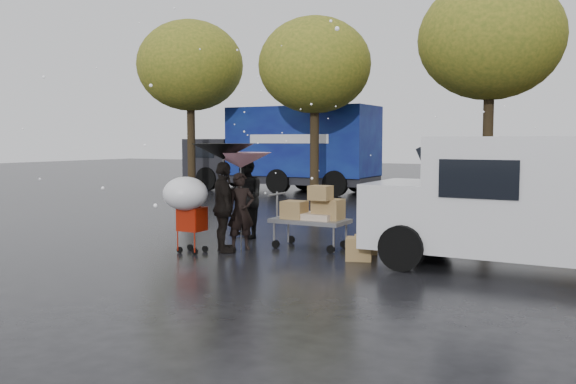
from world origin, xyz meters
The scene contains 13 objects.
ground centered at (0.00, 0.00, 0.00)m, with size 90.00×90.00×0.00m, color black.
person_pink centered at (-0.34, 0.30, 0.76)m, with size 0.55×0.36×1.51m, color black.
person_middle centered at (-1.02, 1.53, 0.90)m, with size 0.87×0.68×1.79m, color black.
person_black centered at (-0.48, -0.09, 0.87)m, with size 1.02×0.42×1.74m, color black.
umbrella_pink centered at (-0.34, 0.30, 1.75)m, with size 1.20×1.20×1.91m.
umbrella_black centered at (-0.48, -0.09, 1.93)m, with size 1.19×1.19×2.08m.
vendor_cart centered at (0.86, 1.07, 0.73)m, with size 1.52×0.80×1.27m.
shopping_cart centered at (-0.99, -0.58, 1.06)m, with size 0.84×0.84×1.46m.
white_van centered at (4.85, 0.89, 1.16)m, with size 4.91×2.18×2.20m.
blue_truck centered at (-6.19, 12.69, 1.76)m, with size 8.30×2.60×3.50m.
box_ground_near centered at (2.09, 0.41, 0.20)m, with size 0.45×0.36×0.41m, color olive.
box_ground_far centered at (1.96, 1.08, 0.17)m, with size 0.44×0.34×0.34m, color olive.
tree_row centered at (-0.47, 10.00, 5.02)m, with size 21.60×4.40×7.12m.
Camera 1 is at (6.13, -9.65, 2.14)m, focal length 38.00 mm.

